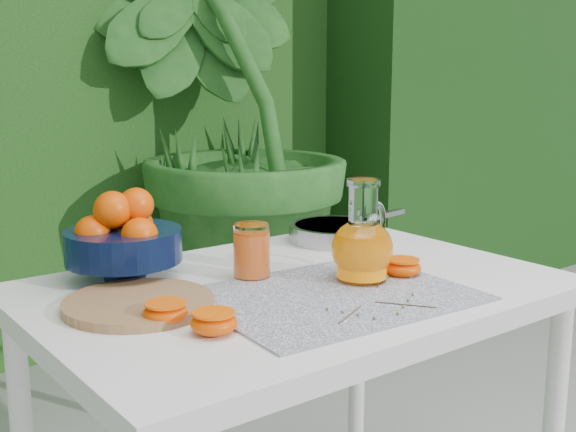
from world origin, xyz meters
TOP-DOWN VIEW (x-y plane):
  - potted_plant_right at (0.79, 1.30)m, footprint 2.59×2.59m
  - white_table at (0.09, -0.10)m, footprint 1.00×0.70m
  - placemat at (0.10, -0.21)m, footprint 0.50×0.40m
  - cutting_board at (-0.22, -0.06)m, footprint 0.30×0.30m
  - fruit_bowl at (-0.16, 0.13)m, footprint 0.27×0.27m
  - juice_pitcher at (0.20, -0.17)m, footprint 0.18×0.16m
  - juice_tumbler at (0.04, -0.02)m, footprint 0.09×0.09m
  - saute_pan at (0.39, 0.12)m, footprint 0.40×0.25m
  - orange_halves at (-0.03, -0.19)m, footprint 0.60×0.18m
  - thyme_sprigs at (0.15, -0.27)m, footprint 0.29×0.25m

SIDE VIEW (x-z plane):
  - white_table at x=0.09m, z-range 0.29..1.04m
  - placemat at x=0.10m, z-range 0.75..0.75m
  - thyme_sprigs at x=0.15m, z-range 0.75..0.76m
  - cutting_board at x=-0.22m, z-range 0.75..0.77m
  - orange_halves at x=-0.03m, z-range 0.75..0.79m
  - saute_pan at x=0.39m, z-range 0.75..0.79m
  - juice_tumbler at x=0.04m, z-range 0.75..0.86m
  - juice_pitcher at x=0.20m, z-range 0.72..0.92m
  - fruit_bowl at x=-0.16m, z-range 0.74..0.92m
  - potted_plant_right at x=0.79m, z-range 0.00..1.86m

